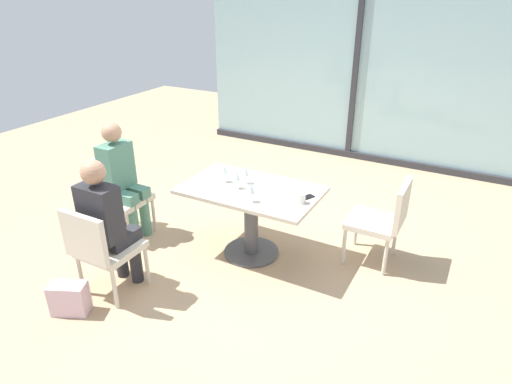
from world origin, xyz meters
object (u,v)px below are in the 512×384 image
Objects in this scene: wine_glass_3 at (236,176)px; cell_phone_on_table at (307,197)px; chair_far_right at (384,217)px; coffee_cup at (301,198)px; person_front_left at (107,220)px; wine_glass_2 at (251,188)px; chair_front_left at (101,247)px; wine_glass_0 at (245,171)px; wine_glass_1 at (224,169)px; person_side_end at (122,176)px; handbag_0 at (69,298)px; chair_side_end at (117,191)px; dining_table_main at (251,206)px.

wine_glass_3 reaches higher than cell_phone_on_table.
chair_far_right is 0.87m from coffee_cup.
wine_glass_2 is (0.93, 0.83, 0.16)m from person_front_left.
chair_front_left is 4.70× the size of wine_glass_0.
person_front_left is at bearing -138.36° from wine_glass_2.
person_front_left is at bearing -114.07° from wine_glass_1.
person_side_end is 6.81× the size of wine_glass_0.
person_side_end is 4.20× the size of handbag_0.
wine_glass_2 is at bearing 25.79° from handbag_0.
person_side_end is 1.40m from handbag_0.
wine_glass_1 is at bearing 15.41° from chair_side_end.
chair_front_left is 6.04× the size of cell_phone_on_table.
chair_far_right reaches higher than dining_table_main.
cell_phone_on_table is at bearing 87.18° from coffee_cup.
chair_far_right is 4.70× the size of wine_glass_1.
person_front_left is at bearing -113.48° from cell_phone_on_table.
chair_far_right is 2.67m from person_side_end.
dining_table_main is 1.43m from chair_front_left.
person_front_left is (0.68, -0.77, 0.20)m from chair_side_end.
person_front_left reaches higher than wine_glass_0.
wine_glass_0 is at bearing 15.87° from chair_side_end.
person_side_end is at bearing 122.96° from chair_front_left.
person_front_left reaches higher than dining_table_main.
person_side_end is at bearing -163.08° from wine_glass_1.
chair_side_end is 0.69× the size of person_side_end.
coffee_cup is (0.65, -0.13, -0.09)m from wine_glass_0.
chair_front_left is 2.58m from chair_far_right.
handbag_0 is (-1.44, -1.45, -0.64)m from coffee_cup.
chair_side_end is at bearing -172.77° from coffee_cup.
person_front_left is 1.20m from wine_glass_1.
wine_glass_1 is 1.00× the size of wine_glass_2.
wine_glass_2 is (0.14, -0.25, 0.32)m from dining_table_main.
wine_glass_3 is 0.67m from coffee_cup.
wine_glass_3 is at bearing -96.06° from wine_glass_0.
wine_glass_1 and wine_glass_3 have the same top height.
wine_glass_0 is 1.28× the size of cell_phone_on_table.
handbag_0 is (-1.03, -1.26, -0.72)m from wine_glass_2.
person_side_end reaches higher than chair_side_end.
wine_glass_3 is at bearing 59.08° from chair_front_left.
person_front_left is 6.81× the size of wine_glass_0.
person_side_end reaches higher than chair_front_left.
wine_glass_0 is at bearing -154.74° from cell_phone_on_table.
handbag_0 is (0.47, -1.20, -0.56)m from person_side_end.
dining_table_main is 0.35m from wine_glass_0.
person_side_end is 14.00× the size of coffee_cup.
chair_side_end reaches higher than dining_table_main.
dining_table_main is 4.38× the size of handbag_0.
wine_glass_2 is 1.28× the size of cell_phone_on_table.
person_front_left is 1.25m from wine_glass_2.
wine_glass_1 reaches higher than dining_table_main.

